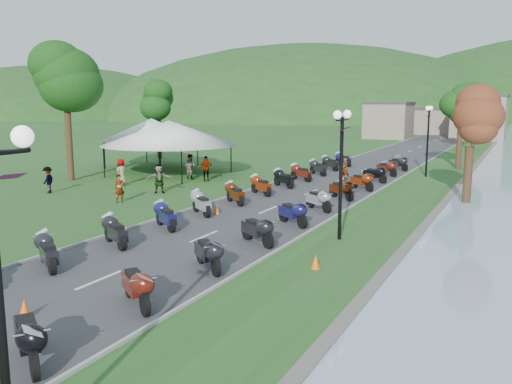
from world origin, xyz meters
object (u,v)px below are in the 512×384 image
at_px(pedestrian_a, 120,202).
at_px(pedestrian_c, 49,193).
at_px(vendor_tent_main, 169,148).
at_px(pedestrian_b, 190,179).

relative_size(pedestrian_a, pedestrian_c, 0.96).
bearing_deg(pedestrian_a, pedestrian_c, 120.31).
distance_m(pedestrian_a, pedestrian_c, 5.82).
bearing_deg(vendor_tent_main, pedestrian_c, -99.68).
distance_m(vendor_tent_main, pedestrian_b, 3.46).
xyz_separation_m(pedestrian_a, pedestrian_b, (-1.55, 9.17, 0.00)).
bearing_deg(pedestrian_c, pedestrian_a, 65.25).
distance_m(vendor_tent_main, pedestrian_a, 11.33).
height_order(vendor_tent_main, pedestrian_a, vendor_tent_main).
height_order(pedestrian_b, pedestrian_c, pedestrian_b).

